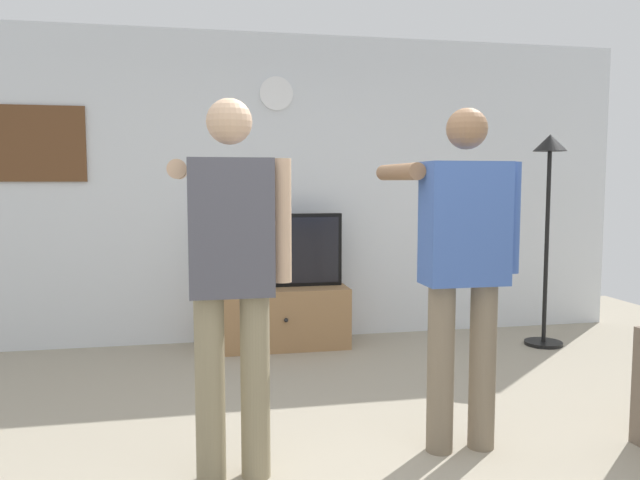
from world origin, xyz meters
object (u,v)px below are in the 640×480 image
wall_clock (276,94)px  framed_picture (35,144)px  person_standing_nearer_couch (463,258)px  television (281,250)px  person_standing_nearer_lamp (231,268)px  floor_lamp (548,196)px  tv_stand (282,317)px

wall_clock → framed_picture: size_ratio=0.37×
wall_clock → person_standing_nearer_couch: (0.64, -2.51, -1.16)m
television → person_standing_nearer_couch: person_standing_nearer_couch is taller
television → person_standing_nearer_lamp: bearing=-103.4°
wall_clock → person_standing_nearer_lamp: bearing=-102.2°
television → wall_clock: bearing=90.0°
television → floor_lamp: size_ratio=0.58×
tv_stand → television: bearing=90.0°
framed_picture → person_standing_nearer_couch: (2.62, -2.52, -0.70)m
television → floor_lamp: floor_lamp is taller
tv_stand → floor_lamp: (2.23, -0.38, 1.04)m
framed_picture → person_standing_nearer_couch: framed_picture is taller
person_standing_nearer_lamp → person_standing_nearer_couch: (1.20, 0.09, 0.01)m
floor_lamp → person_standing_nearer_lamp: size_ratio=1.01×
framed_picture → person_standing_nearer_couch: bearing=-43.8°
wall_clock → person_standing_nearer_lamp: (-0.56, -2.60, -1.16)m
television → floor_lamp: 2.32m
wall_clock → person_standing_nearer_lamp: size_ratio=0.16×
framed_picture → person_standing_nearer_lamp: size_ratio=0.44×
framed_picture → person_standing_nearer_lamp: (1.42, -2.61, -0.71)m
television → person_standing_nearer_couch: size_ratio=0.59×
floor_lamp → person_standing_nearer_couch: bearing=-131.0°
television → floor_lamp: bearing=-10.9°
person_standing_nearer_lamp → floor_lamp: bearing=34.6°
television → floor_lamp: (2.23, -0.43, 0.47)m
television → person_standing_nearer_lamp: size_ratio=0.59×
wall_clock → person_standing_nearer_couch: bearing=-75.7°
person_standing_nearer_lamp → person_standing_nearer_couch: size_ratio=1.00×
person_standing_nearer_couch → person_standing_nearer_lamp: bearing=-175.6°
tv_stand → person_standing_nearer_couch: person_standing_nearer_couch is taller
floor_lamp → person_standing_nearer_couch: size_ratio=1.01×
television → wall_clock: wall_clock is taller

